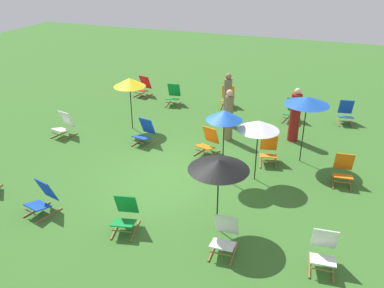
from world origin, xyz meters
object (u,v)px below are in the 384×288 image
at_px(deckchair_2, 323,251).
at_px(umbrella_2, 219,165).
at_px(deckchair_14, 343,170).
at_px(deckchair_13, 269,151).
at_px(umbrella_3, 307,101).
at_px(deckchair_3, 145,133).
at_px(deckchair_4, 208,142).
at_px(deckchair_6, 43,199).
at_px(deckchair_10, 173,95).
at_px(umbrella_0, 258,126).
at_px(deckchair_1, 125,215).
at_px(deckchair_9, 225,236).
at_px(umbrella_1, 130,82).
at_px(deckchair_7, 346,113).
at_px(deckchair_5, 292,111).
at_px(deckchair_12, 228,97).
at_px(person_2, 229,116).
at_px(deckchair_8, 143,87).
at_px(umbrella_4, 224,115).
at_px(person_0, 227,100).
at_px(person_1, 295,116).
at_px(deckchair_11, 64,125).

xyz_separation_m(deckchair_2, umbrella_2, (-2.28, 0.39, 1.25)).
distance_m(deckchair_14, umbrella_2, 4.17).
distance_m(deckchair_13, umbrella_3, 1.77).
height_order(deckchair_3, umbrella_2, umbrella_2).
bearing_deg(deckchair_4, deckchair_6, -105.50).
bearing_deg(deckchair_2, deckchair_10, 125.04).
bearing_deg(deckchair_4, umbrella_0, -15.50).
distance_m(deckchair_1, deckchair_4, 4.19).
height_order(deckchair_9, umbrella_3, umbrella_3).
bearing_deg(deckchair_6, deckchair_13, 58.46).
bearing_deg(deckchair_6, umbrella_1, 108.56).
xyz_separation_m(deckchair_4, umbrella_0, (1.68, -1.03, 1.20)).
distance_m(deckchair_3, deckchair_9, 5.56).
bearing_deg(deckchair_7, deckchair_9, -113.70).
bearing_deg(deckchair_14, deckchair_10, 143.42).
bearing_deg(deckchair_5, umbrella_3, -67.64).
bearing_deg(deckchair_5, deckchair_3, -129.22).
xyz_separation_m(deckchair_12, umbrella_1, (-2.47, -3.23, 1.28)).
bearing_deg(deckchair_4, umbrella_1, -179.88).
height_order(deckchair_9, deckchair_13, same).
bearing_deg(person_2, deckchair_13, 126.74).
bearing_deg(deckchair_9, deckchair_2, 3.94).
height_order(deckchair_7, deckchair_14, same).
relative_size(deckchair_5, deckchair_8, 0.99).
relative_size(umbrella_1, umbrella_3, 0.91).
xyz_separation_m(umbrella_1, umbrella_4, (3.87, -2.15, 0.18)).
bearing_deg(person_0, deckchair_7, 20.30).
bearing_deg(deckchair_10, deckchair_6, -98.67).
height_order(person_0, person_1, person_0).
xyz_separation_m(deckchair_3, deckchair_11, (-2.74, -0.41, 0.00)).
relative_size(deckchair_1, deckchair_9, 1.02).
distance_m(deckchair_7, deckchair_8, 8.04).
xyz_separation_m(deckchair_9, deckchair_11, (-6.57, 3.63, 0.00)).
xyz_separation_m(deckchair_3, person_1, (4.36, 1.90, 0.45)).
bearing_deg(deckchair_13, umbrella_3, 11.86).
bearing_deg(deckchair_2, person_0, 115.78).
xyz_separation_m(deckchair_10, umbrella_1, (-0.39, -2.71, 1.28)).
relative_size(deckchair_6, umbrella_3, 0.43).
relative_size(deckchair_2, deckchair_8, 0.99).
relative_size(umbrella_0, person_2, 1.01).
height_order(deckchair_2, deckchair_14, same).
bearing_deg(deckchair_3, deckchair_1, -57.63).
bearing_deg(deckchair_9, deckchair_1, 178.56).
height_order(deckchair_12, umbrella_3, umbrella_3).
distance_m(deckchair_9, deckchair_12, 8.51).
distance_m(deckchair_2, umbrella_0, 3.65).
xyz_separation_m(deckchair_9, deckchair_14, (2.15, 3.71, 0.00)).
bearing_deg(umbrella_4, deckchair_4, 123.26).
bearing_deg(umbrella_1, deckchair_5, 27.69).
height_order(umbrella_4, person_2, umbrella_4).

